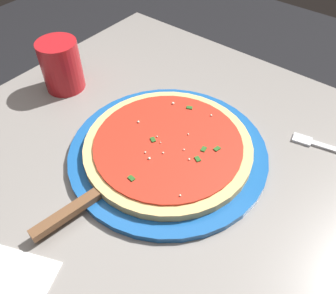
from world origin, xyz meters
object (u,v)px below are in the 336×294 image
pizza (168,146)px  pizza_server (90,199)px  serving_plate (168,152)px  cup_tall_drink (61,66)px  fork (335,150)px

pizza → pizza_server: (0.03, 0.17, -0.00)m
serving_plate → cup_tall_drink: (0.32, -0.02, 0.05)m
cup_tall_drink → serving_plate: bearing=176.3°
pizza_server → pizza: bearing=-99.4°
serving_plate → pizza_server: (0.03, 0.17, 0.01)m
serving_plate → pizza: 0.02m
fork → pizza: bearing=40.1°
pizza → cup_tall_drink: 0.32m
pizza → pizza_server: size_ratio=1.40×
pizza → pizza_server: pizza is taller
cup_tall_drink → fork: size_ratio=0.61×
serving_plate → cup_tall_drink: size_ratio=3.29×
pizza_server → cup_tall_drink: (0.29, -0.19, 0.04)m
serving_plate → pizza: size_ratio=1.19×
serving_plate → pizza_server: pizza_server is taller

